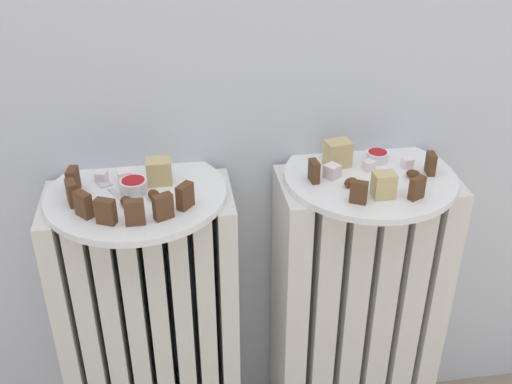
% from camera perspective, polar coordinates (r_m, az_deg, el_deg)
% --- Properties ---
extents(radiator_left, '(0.34, 0.17, 0.65)m').
position_cam_1_polar(radiator_left, '(1.26, -9.55, -13.54)').
color(radiator_left, silver).
rests_on(radiator_left, ground_plane).
extents(radiator_right, '(0.34, 0.17, 0.65)m').
position_cam_1_polar(radiator_right, '(1.31, 9.15, -11.69)').
color(radiator_right, silver).
rests_on(radiator_right, ground_plane).
extents(plate_left, '(0.31, 0.31, 0.01)m').
position_cam_1_polar(plate_left, '(1.06, -11.05, -0.18)').
color(plate_left, white).
rests_on(plate_left, radiator_left).
extents(plate_right, '(0.31, 0.31, 0.01)m').
position_cam_1_polar(plate_right, '(1.12, 10.53, 1.41)').
color(plate_right, white).
rests_on(plate_right, radiator_right).
extents(dark_cake_slice_left_0, '(0.02, 0.03, 0.04)m').
position_cam_1_polar(dark_cake_slice_left_0, '(1.07, -16.66, 1.08)').
color(dark_cake_slice_left_0, '#56351E').
rests_on(dark_cake_slice_left_0, plate_left).
extents(dark_cake_slice_left_1, '(0.02, 0.03, 0.04)m').
position_cam_1_polar(dark_cake_slice_left_1, '(1.04, -16.76, -0.09)').
color(dark_cake_slice_left_1, '#56351E').
rests_on(dark_cake_slice_left_1, plate_left).
extents(dark_cake_slice_left_2, '(0.03, 0.03, 0.04)m').
position_cam_1_polar(dark_cake_slice_left_2, '(1.00, -15.78, -1.12)').
color(dark_cake_slice_left_2, '#56351E').
rests_on(dark_cake_slice_left_2, plate_left).
extents(dark_cake_slice_left_3, '(0.03, 0.03, 0.04)m').
position_cam_1_polar(dark_cake_slice_left_3, '(0.97, -13.82, -1.77)').
color(dark_cake_slice_left_3, '#56351E').
rests_on(dark_cake_slice_left_3, plate_left).
extents(dark_cake_slice_left_4, '(0.03, 0.02, 0.04)m').
position_cam_1_polar(dark_cake_slice_left_4, '(0.96, -11.24, -1.87)').
color(dark_cake_slice_left_4, '#56351E').
rests_on(dark_cake_slice_left_4, plate_left).
extents(dark_cake_slice_left_5, '(0.03, 0.03, 0.04)m').
position_cam_1_polar(dark_cake_slice_left_5, '(0.97, -8.64, -1.36)').
color(dark_cake_slice_left_5, '#56351E').
rests_on(dark_cake_slice_left_5, plate_left).
extents(dark_cake_slice_left_6, '(0.03, 0.03, 0.04)m').
position_cam_1_polar(dark_cake_slice_left_6, '(0.99, -6.63, -0.39)').
color(dark_cake_slice_left_6, '#56351E').
rests_on(dark_cake_slice_left_6, plate_left).
extents(marble_cake_slice_left_0, '(0.04, 0.03, 0.04)m').
position_cam_1_polar(marble_cake_slice_left_0, '(1.07, -9.00, 1.90)').
color(marble_cake_slice_left_0, tan).
rests_on(marble_cake_slice_left_0, plate_left).
extents(turkish_delight_left_0, '(0.02, 0.02, 0.02)m').
position_cam_1_polar(turkish_delight_left_0, '(1.10, -14.18, 1.40)').
color(turkish_delight_left_0, white).
rests_on(turkish_delight_left_0, plate_left).
extents(turkish_delight_left_1, '(0.03, 0.03, 0.02)m').
position_cam_1_polar(turkish_delight_left_1, '(1.08, -12.11, 1.39)').
color(turkish_delight_left_1, white).
rests_on(turkish_delight_left_1, plate_left).
extents(medjool_date_left_0, '(0.02, 0.02, 0.02)m').
position_cam_1_polar(medjool_date_left_0, '(1.02, -12.01, -0.82)').
color(medjool_date_left_0, '#4C2814').
rests_on(medjool_date_left_0, plate_left).
extents(medjool_date_left_1, '(0.03, 0.03, 0.02)m').
position_cam_1_polar(medjool_date_left_1, '(1.03, -9.49, -0.25)').
color(medjool_date_left_1, '#4C2814').
rests_on(medjool_date_left_1, plate_left).
extents(jam_bowl_left, '(0.05, 0.05, 0.02)m').
position_cam_1_polar(jam_bowl_left, '(1.05, -11.32, 0.61)').
color(jam_bowl_left, white).
rests_on(jam_bowl_left, plate_left).
extents(dark_cake_slice_right_0, '(0.02, 0.03, 0.04)m').
position_cam_1_polar(dark_cake_slice_right_0, '(1.07, 5.42, 1.94)').
color(dark_cake_slice_right_0, '#56351E').
rests_on(dark_cake_slice_right_0, plate_right).
extents(dark_cake_slice_right_1, '(0.03, 0.02, 0.04)m').
position_cam_1_polar(dark_cake_slice_right_1, '(1.01, 9.55, -0.02)').
color(dark_cake_slice_right_1, '#56351E').
rests_on(dark_cake_slice_right_1, plate_right).
extents(dark_cake_slice_right_2, '(0.03, 0.02, 0.04)m').
position_cam_1_polar(dark_cake_slice_right_2, '(1.04, 14.76, 0.35)').
color(dark_cake_slice_right_2, '#56351E').
rests_on(dark_cake_slice_right_2, plate_right).
extents(dark_cake_slice_right_3, '(0.02, 0.03, 0.04)m').
position_cam_1_polar(dark_cake_slice_right_3, '(1.13, 15.96, 2.57)').
color(dark_cake_slice_right_3, '#56351E').
rests_on(dark_cake_slice_right_3, plate_right).
extents(marble_cake_slice_right_0, '(0.05, 0.04, 0.05)m').
position_cam_1_polar(marble_cake_slice_right_0, '(1.12, 7.63, 3.57)').
color(marble_cake_slice_right_0, tan).
rests_on(marble_cake_slice_right_0, plate_right).
extents(marble_cake_slice_right_1, '(0.04, 0.03, 0.04)m').
position_cam_1_polar(marble_cake_slice_right_1, '(1.03, 11.81, 0.65)').
color(marble_cake_slice_right_1, tan).
rests_on(marble_cake_slice_right_1, plate_right).
extents(turkish_delight_right_0, '(0.02, 0.02, 0.02)m').
position_cam_1_polar(turkish_delight_right_0, '(1.12, 10.47, 2.44)').
color(turkish_delight_right_0, white).
rests_on(turkish_delight_right_0, plate_right).
extents(turkish_delight_right_1, '(0.02, 0.02, 0.02)m').
position_cam_1_polar(turkish_delight_right_1, '(1.07, 11.43, 1.04)').
color(turkish_delight_right_1, white).
rests_on(turkish_delight_right_1, plate_right).
extents(turkish_delight_right_2, '(0.03, 0.03, 0.02)m').
position_cam_1_polar(turkish_delight_right_2, '(1.08, 7.11, 1.93)').
color(turkish_delight_right_2, white).
rests_on(turkish_delight_right_2, plate_right).
extents(turkish_delight_right_3, '(0.02, 0.02, 0.02)m').
position_cam_1_polar(turkish_delight_right_3, '(1.14, 13.89, 2.64)').
color(turkish_delight_right_3, white).
rests_on(turkish_delight_right_3, plate_right).
extents(medjool_date_right_0, '(0.03, 0.03, 0.02)m').
position_cam_1_polar(medjool_date_right_0, '(1.06, 8.81, 0.90)').
color(medjool_date_right_0, '#4C2814').
rests_on(medjool_date_right_0, plate_right).
extents(medjool_date_right_1, '(0.03, 0.03, 0.01)m').
position_cam_1_polar(medjool_date_right_1, '(1.11, 14.42, 1.65)').
color(medjool_date_right_1, '#4C2814').
rests_on(medjool_date_right_1, plate_right).
extents(jam_bowl_right, '(0.04, 0.04, 0.02)m').
position_cam_1_polar(jam_bowl_right, '(1.16, 11.23, 3.32)').
color(jam_bowl_right, white).
rests_on(jam_bowl_right, plate_right).
extents(fork, '(0.06, 0.09, 0.00)m').
position_cam_1_polar(fork, '(1.07, -13.28, 0.16)').
color(fork, silver).
rests_on(fork, plate_left).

